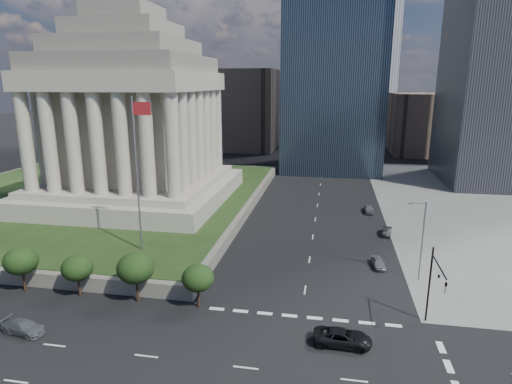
% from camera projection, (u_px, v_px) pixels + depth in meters
% --- Properties ---
extents(ground, '(500.00, 500.00, 0.00)m').
position_uv_depth(ground, '(323.00, 165.00, 126.13)').
color(ground, black).
rests_on(ground, ground).
extents(plaza_terrace, '(66.00, 70.00, 1.80)m').
position_uv_depth(plaza_terrace, '(91.00, 198.00, 85.98)').
color(plaza_terrace, slate).
rests_on(plaza_terrace, ground).
extents(plaza_lawn, '(64.00, 68.00, 0.10)m').
position_uv_depth(plaza_lawn, '(91.00, 194.00, 85.74)').
color(plaza_lawn, '#1F3616').
rests_on(plaza_lawn, plaza_terrace).
extents(war_memorial, '(34.00, 34.00, 39.00)m').
position_uv_depth(war_memorial, '(130.00, 94.00, 77.09)').
color(war_memorial, '#AAA28F').
rests_on(war_memorial, plaza_lawn).
extents(flagpole, '(2.52, 0.24, 20.00)m').
position_uv_depth(flagpole, '(138.00, 167.00, 54.18)').
color(flagpole, slate).
rests_on(flagpole, plaza_lawn).
extents(midrise_glass, '(26.00, 26.00, 60.00)m').
position_uv_depth(midrise_glass, '(335.00, 57.00, 113.58)').
color(midrise_glass, black).
rests_on(midrise_glass, ground).
extents(building_filler_ne, '(20.00, 30.00, 20.00)m').
position_uv_depth(building_filler_ne, '(421.00, 123.00, 146.75)').
color(building_filler_ne, brown).
rests_on(building_filler_ne, ground).
extents(building_filler_nw, '(24.00, 30.00, 28.00)m').
position_uv_depth(building_filler_nw, '(244.00, 109.00, 156.41)').
color(building_filler_nw, brown).
rests_on(building_filler_nw, ground).
extents(traffic_signal_ne, '(0.30, 5.74, 8.00)m').
position_uv_depth(traffic_signal_ne, '(435.00, 281.00, 40.40)').
color(traffic_signal_ne, black).
rests_on(traffic_signal_ne, ground).
extents(street_lamp_north, '(2.13, 0.22, 10.00)m').
position_uv_depth(street_lamp_north, '(421.00, 237.00, 50.93)').
color(street_lamp_north, slate).
rests_on(street_lamp_north, ground).
extents(pickup_truck, '(2.54, 5.39, 1.49)m').
position_uv_depth(pickup_truck, '(342.00, 338.00, 39.26)').
color(pickup_truck, black).
rests_on(pickup_truck, ground).
extents(suv_grey, '(2.54, 4.74, 1.31)m').
position_uv_depth(suv_grey, '(23.00, 327.00, 41.14)').
color(suv_grey, '#575A5E').
rests_on(suv_grey, ground).
extents(parked_sedan_near, '(3.81, 1.90, 1.25)m').
position_uv_depth(parked_sedan_near, '(378.00, 263.00, 55.93)').
color(parked_sedan_near, gray).
rests_on(parked_sedan_near, ground).
extents(parked_sedan_mid, '(1.90, 3.87, 1.22)m').
position_uv_depth(parked_sedan_mid, '(387.00, 232.00, 67.64)').
color(parked_sedan_mid, black).
rests_on(parked_sedan_mid, ground).
extents(parked_sedan_far, '(4.08, 1.69, 1.38)m').
position_uv_depth(parked_sedan_far, '(369.00, 209.00, 79.42)').
color(parked_sedan_far, slate).
rests_on(parked_sedan_far, ground).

